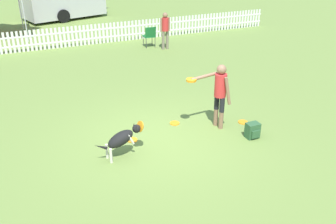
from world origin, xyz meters
TOP-DOWN VIEW (x-y plane):
  - ground_plane at (0.00, 0.00)m, footprint 240.00×240.00m
  - handler_person at (1.48, 0.03)m, footprint 1.00×0.54m
  - leaping_dog at (-1.01, -0.31)m, footprint 1.13×0.38m
  - frisbee_near_handler at (0.61, 0.60)m, footprint 0.24×0.24m
  - frisbee_near_dog at (2.20, -0.04)m, footprint 0.24×0.24m
  - frisbee_midfield at (-0.62, 0.24)m, footprint 0.24×0.24m
  - backpack_on_grass at (1.96, -0.76)m, footprint 0.30×0.26m
  - picket_fence at (0.00, 8.62)m, footprint 18.09×0.04m
  - folding_chair_blue_left at (2.54, 7.23)m, footprint 0.47×0.49m
  - spectator_standing at (3.02, 6.73)m, footprint 0.42×0.27m

SIDE VIEW (x-z plane):
  - ground_plane at x=0.00m, z-range 0.00..0.00m
  - frisbee_near_handler at x=0.61m, z-range 0.00..0.02m
  - frisbee_near_dog at x=2.20m, z-range 0.00..0.02m
  - frisbee_midfield at x=-0.62m, z-range 0.00..0.02m
  - backpack_on_grass at x=1.96m, z-range 0.00..0.36m
  - picket_fence at x=0.00m, z-range 0.00..0.84m
  - leaping_dog at x=-1.01m, z-range 0.08..0.79m
  - folding_chair_blue_left at x=2.54m, z-range 0.09..0.95m
  - spectator_standing at x=3.02m, z-range 0.14..1.60m
  - handler_person at x=1.48m, z-range 0.19..1.78m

